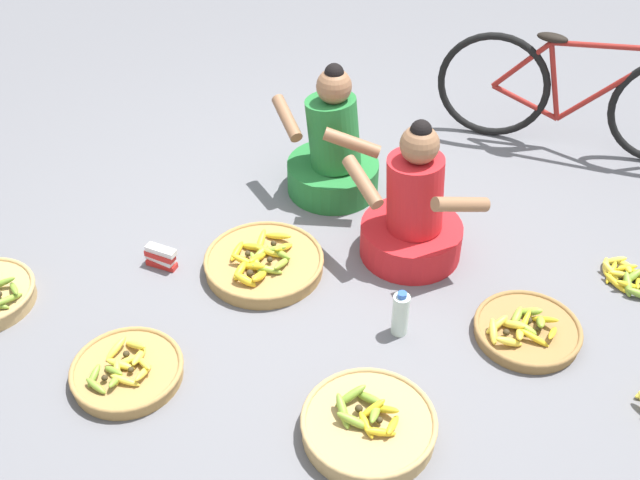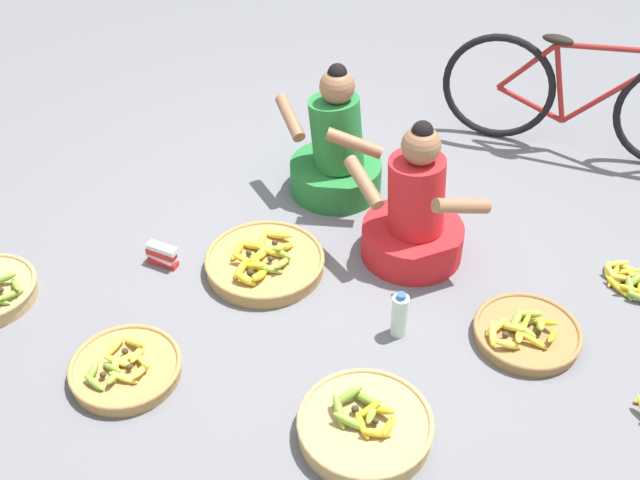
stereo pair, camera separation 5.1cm
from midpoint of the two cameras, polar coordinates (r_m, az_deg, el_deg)
ground_plane at (r=3.95m, az=1.72°, el=-2.31°), size 10.00×10.00×0.00m
vendor_woman_front at (r=3.92m, az=7.28°, el=1.78°), size 0.75×0.52×0.79m
vendor_woman_behind at (r=4.37m, az=1.49°, el=6.40°), size 0.72×0.52×0.79m
bicycle_leaning at (r=4.93m, az=19.05°, el=9.74°), size 1.69×0.28×0.73m
banana_basket_near_bicycle at (r=3.23m, az=3.76°, el=-13.40°), size 0.55×0.55×0.17m
banana_basket_near_vendor at (r=3.94m, az=-3.70°, el=-1.61°), size 0.61×0.61×0.15m
banana_basket_back_center at (r=3.53m, az=-13.63°, el=-9.09°), size 0.49×0.49×0.13m
banana_basket_back_left at (r=3.71m, az=15.24°, el=-6.54°), size 0.49×0.49×0.13m
loose_bananas_front_right at (r=4.15m, az=22.09°, el=-2.81°), size 0.31×0.28×0.09m
water_bottle at (r=3.58m, az=6.25°, el=-5.48°), size 0.08×0.08×0.24m
packet_carton_stack at (r=4.03m, az=-11.12°, el=-1.09°), size 0.18×0.06×0.12m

